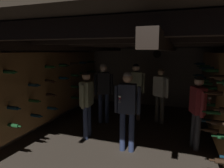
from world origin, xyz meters
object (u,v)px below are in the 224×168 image
at_px(person_guest_mid_right, 197,106).
at_px(display_bottle, 133,84).
at_px(person_guest_far_left, 103,87).
at_px(person_guest_mid_left, 87,99).
at_px(person_host_center, 127,104).
at_px(person_guest_far_right, 160,91).
at_px(wine_crate_stack, 131,101).
at_px(person_guest_rear_center, 136,86).

bearing_deg(person_guest_mid_right, display_bottle, 134.79).
height_order(person_guest_mid_right, person_guest_far_left, person_guest_far_left).
bearing_deg(person_guest_far_left, display_bottle, 58.25).
relative_size(person_guest_mid_left, person_guest_far_left, 0.93).
relative_size(person_host_center, person_guest_far_right, 1.04).
relative_size(display_bottle, person_host_center, 0.21).
bearing_deg(person_guest_mid_right, person_guest_mid_left, -173.62).
distance_m(person_guest_mid_left, person_guest_far_right, 2.21).
relative_size(wine_crate_stack, person_guest_far_right, 0.56).
distance_m(person_guest_far_right, person_guest_far_left, 1.63).
bearing_deg(person_guest_far_left, person_guest_mid_right, -17.81).
bearing_deg(person_guest_mid_left, display_bottle, 72.59).
bearing_deg(person_guest_far_right, person_guest_mid_right, -56.12).
bearing_deg(person_guest_mid_right, wine_crate_stack, 135.04).
relative_size(person_guest_far_left, person_guest_rear_center, 1.01).
bearing_deg(person_guest_rear_center, person_guest_far_left, -147.61).
bearing_deg(person_guest_far_left, person_guest_far_right, 18.67).
distance_m(person_guest_mid_right, person_guest_rear_center, 2.06).
distance_m(person_guest_mid_left, person_guest_far_left, 1.05).
xyz_separation_m(person_guest_far_right, person_guest_far_left, (-1.54, -0.52, 0.09)).
relative_size(display_bottle, person_guest_far_right, 0.22).
relative_size(wine_crate_stack, person_guest_mid_left, 0.56).
height_order(wine_crate_stack, person_guest_mid_left, person_guest_mid_left).
xyz_separation_m(display_bottle, person_guest_rear_center, (0.19, -0.50, 0.01)).
xyz_separation_m(wine_crate_stack, display_bottle, (0.07, -0.05, 0.59)).
bearing_deg(person_guest_far_right, display_bottle, 151.31).
bearing_deg(person_guest_mid_right, person_host_center, -156.72).
relative_size(person_host_center, person_guest_far_left, 0.97).
relative_size(person_host_center, person_guest_mid_right, 1.06).
distance_m(person_host_center, person_guest_far_right, 1.95).
xyz_separation_m(display_bottle, person_guest_mid_right, (1.78, -1.80, -0.09)).
xyz_separation_m(wine_crate_stack, person_guest_far_left, (-0.57, -1.07, 0.61)).
xyz_separation_m(person_host_center, person_guest_rear_center, (-0.23, 1.89, 0.03)).
relative_size(person_guest_mid_right, person_guest_rear_center, 0.92).
bearing_deg(wine_crate_stack, person_guest_far_left, -117.88).
bearing_deg(person_guest_far_left, wine_crate_stack, 62.12).
bearing_deg(wine_crate_stack, person_host_center, -78.72).
bearing_deg(person_host_center, person_guest_rear_center, 96.93).
xyz_separation_m(display_bottle, person_guest_mid_left, (-0.65, -2.07, -0.06)).
bearing_deg(display_bottle, person_guest_far_left, -121.75).
relative_size(wine_crate_stack, person_host_center, 0.54).
relative_size(person_guest_mid_left, person_guest_rear_center, 0.94).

